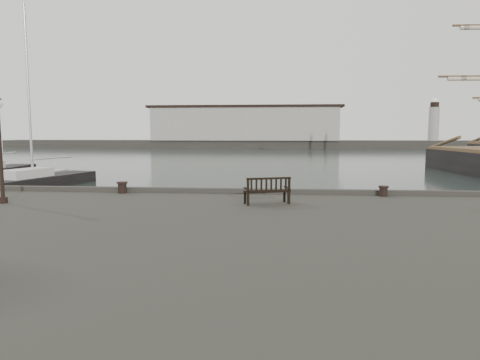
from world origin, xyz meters
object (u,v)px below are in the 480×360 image
at_px(bench, 267,196).
at_px(yacht_c, 39,184).
at_px(bollard_right, 383,191).
at_px(bollard_left, 122,187).

distance_m(bench, yacht_c, 22.19).
distance_m(bollard_right, yacht_c, 24.26).
relative_size(bench, yacht_c, 0.12).
height_order(bench, bollard_left, bench).
xyz_separation_m(bollard_left, bollard_right, (9.63, 0.00, -0.03)).
relative_size(bollard_left, bollard_right, 1.14).
bearing_deg(bollard_right, yacht_c, 147.86).
xyz_separation_m(bench, bollard_right, (4.12, 2.00, -0.08)).
relative_size(bollard_left, yacht_c, 0.03).
height_order(bollard_left, yacht_c, yacht_c).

